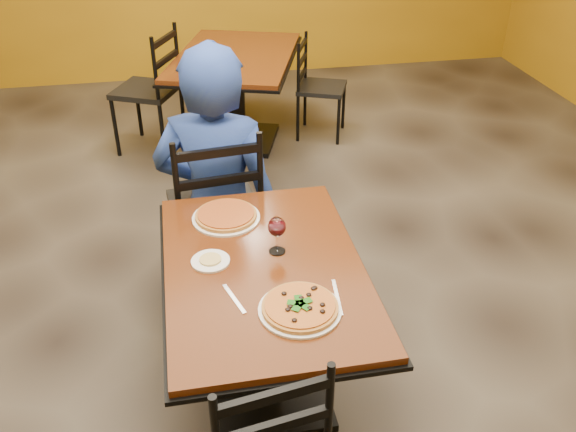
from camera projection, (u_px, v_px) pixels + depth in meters
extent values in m
cube|color=black|center=(253.00, 323.00, 3.32)|extent=(7.00, 8.00, 0.01)
cube|color=#5C270E|center=(264.00, 269.00, 2.51)|extent=(0.80, 1.20, 0.03)
cube|color=black|center=(264.00, 274.00, 2.52)|extent=(0.83, 1.23, 0.02)
cylinder|color=black|center=(266.00, 335.00, 2.70)|extent=(0.12, 0.12, 0.66)
cube|color=black|center=(267.00, 390.00, 2.89)|extent=(0.55, 0.55, 0.04)
cube|color=#5C270E|center=(235.00, 56.00, 4.87)|extent=(1.26, 1.54, 0.03)
cube|color=black|center=(235.00, 60.00, 4.88)|extent=(1.29, 1.58, 0.02)
cylinder|color=black|center=(237.00, 100.00, 5.06)|extent=(0.13, 0.13, 0.66)
cube|color=black|center=(239.00, 138.00, 5.25)|extent=(0.77, 0.77, 0.04)
imported|color=navy|center=(216.00, 175.00, 3.24)|extent=(0.79, 0.64, 1.43)
cylinder|color=white|center=(300.00, 310.00, 2.26)|extent=(0.31, 0.31, 0.01)
cylinder|color=maroon|center=(300.00, 307.00, 2.25)|extent=(0.28, 0.28, 0.02)
cylinder|color=white|center=(226.00, 218.00, 2.80)|extent=(0.31, 0.31, 0.01)
cylinder|color=#B56822|center=(226.00, 215.00, 2.79)|extent=(0.28, 0.28, 0.02)
cylinder|color=white|center=(211.00, 261.00, 2.52)|extent=(0.16, 0.16, 0.01)
cylinder|color=tan|center=(210.00, 259.00, 2.51)|extent=(0.09, 0.09, 0.01)
cube|color=silver|center=(234.00, 299.00, 2.32)|extent=(0.07, 0.19, 0.00)
cube|color=silver|center=(337.00, 297.00, 2.33)|extent=(0.04, 0.21, 0.00)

